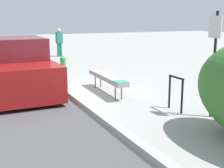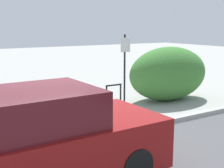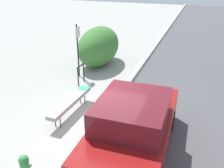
% 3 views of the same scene
% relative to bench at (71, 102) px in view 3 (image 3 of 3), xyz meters
% --- Properties ---
extents(ground_plane, '(60.00, 60.00, 0.00)m').
position_rel_bench_xyz_m(ground_plane, '(-0.48, -1.10, -0.45)').
color(ground_plane, '#9E9E99').
extents(curb, '(60.00, 0.20, 0.13)m').
position_rel_bench_xyz_m(curb, '(-0.48, -1.10, -0.39)').
color(curb, '#A8A8A3').
rests_on(curb, ground_plane).
extents(bench, '(2.27, 0.41, 0.53)m').
position_rel_bench_xyz_m(bench, '(0.00, 0.00, 0.00)').
color(bench, '#515156').
rests_on(bench, ground_plane).
extents(bike_rack, '(0.55, 0.06, 0.83)m').
position_rel_bench_xyz_m(bike_rack, '(2.26, 0.75, 0.05)').
color(bike_rack, black).
rests_on(bike_rack, ground_plane).
extents(sign_post, '(0.36, 0.08, 2.30)m').
position_rel_bench_xyz_m(sign_post, '(2.96, 1.19, 0.93)').
color(sign_post, black).
rests_on(sign_post, ground_plane).
extents(shrub_hedge, '(3.13, 1.73, 1.87)m').
position_rel_bench_xyz_m(shrub_hedge, '(4.65, 0.94, 0.48)').
color(shrub_hedge, '#3D7A33').
rests_on(shrub_hedge, ground_plane).
extents(parked_car_near, '(4.10, 1.86, 1.60)m').
position_rel_bench_xyz_m(parked_car_near, '(-1.13, -2.39, 0.25)').
color(parked_car_near, black).
rests_on(parked_car_near, ground_plane).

